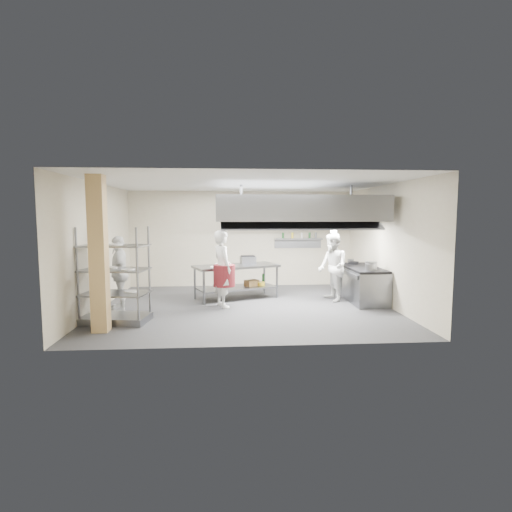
{
  "coord_description": "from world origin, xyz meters",
  "views": [
    {
      "loc": [
        -0.45,
        -9.65,
        2.24
      ],
      "look_at": [
        0.26,
        0.2,
        1.23
      ],
      "focal_mm": 28.0,
      "sensor_mm": 36.0,
      "label": 1
    }
  ],
  "objects": [
    {
      "name": "plate_stack",
      "position": [
        -2.8,
        -1.24,
        0.64
      ],
      "size": [
        0.28,
        0.28,
        0.05
      ],
      "primitive_type": "cylinder",
      "color": "white",
      "rests_on": "pass_rack"
    },
    {
      "name": "island_undershelf",
      "position": [
        -0.22,
        1.0,
        0.3
      ],
      "size": [
        2.22,
        1.53,
        0.04
      ],
      "primitive_type": "cube",
      "rotation": [
        0.0,
        0.0,
        0.37
      ],
      "color": "slate",
      "rests_on": "island"
    },
    {
      "name": "wall_back",
      "position": [
        0.0,
        3.0,
        1.5
      ],
      "size": [
        7.0,
        0.0,
        7.0
      ],
      "primitive_type": "plane",
      "rotation": [
        1.57,
        0.0,
        0.0
      ],
      "color": "#B7AC92",
      "rests_on": "ground"
    },
    {
      "name": "chef_plating",
      "position": [
        -3.0,
        -0.14,
        0.88
      ],
      "size": [
        0.69,
        1.11,
        1.77
      ],
      "primitive_type": "imported",
      "rotation": [
        0.0,
        0.0,
        -1.3
      ],
      "color": "white",
      "rests_on": "floor"
    },
    {
      "name": "chef_line",
      "position": [
        2.28,
        0.51,
        0.89
      ],
      "size": [
        0.79,
        0.95,
        1.79
      ],
      "primitive_type": "imported",
      "rotation": [
        0.0,
        0.0,
        -1.44
      ],
      "color": "silver",
      "rests_on": "floor"
    },
    {
      "name": "chef_head",
      "position": [
        -0.58,
        0.02,
        0.94
      ],
      "size": [
        0.69,
        0.81,
        1.88
      ],
      "primitive_type": "imported",
      "rotation": [
        0.0,
        0.0,
        1.98
      ],
      "color": "white",
      "rests_on": "floor"
    },
    {
      "name": "pass_rack",
      "position": [
        -2.8,
        -1.24,
        1.0
      ],
      "size": [
        1.44,
        0.97,
        2.01
      ],
      "primitive_type": null,
      "rotation": [
        0.0,
        0.0,
        -0.15
      ],
      "color": "slate",
      "rests_on": "floor"
    },
    {
      "name": "hood_strip_b",
      "position": [
        2.2,
        0.4,
        2.08
      ],
      "size": [
        1.6,
        0.12,
        0.04
      ],
      "primitive_type": "cube",
      "color": "white",
      "rests_on": "exhaust_hood"
    },
    {
      "name": "ceiling",
      "position": [
        0.0,
        0.0,
        3.0
      ],
      "size": [
        7.0,
        7.0,
        0.0
      ],
      "primitive_type": "plane",
      "rotation": [
        3.14,
        0.0,
        0.0
      ],
      "color": "silver",
      "rests_on": "wall_back"
    },
    {
      "name": "griddle",
      "position": [
        0.11,
        1.34,
        1.01
      ],
      "size": [
        0.45,
        0.38,
        0.2
      ],
      "primitive_type": "cube",
      "rotation": [
        0.0,
        0.0,
        0.18
      ],
      "color": "slate",
      "rests_on": "island_worktop"
    },
    {
      "name": "stockpot",
      "position": [
        3.11,
        -0.03,
        1.0
      ],
      "size": [
        0.29,
        0.29,
        0.2
      ],
      "primitive_type": "cylinder",
      "color": "gray",
      "rests_on": "range_top"
    },
    {
      "name": "floor",
      "position": [
        0.0,
        0.0,
        0.0
      ],
      "size": [
        7.0,
        7.0,
        0.0
      ],
      "primitive_type": "plane",
      "color": "#2F2F31",
      "rests_on": "ground"
    },
    {
      "name": "wall_right",
      "position": [
        3.5,
        0.0,
        1.5
      ],
      "size": [
        0.0,
        6.0,
        6.0
      ],
      "primitive_type": "plane",
      "rotation": [
        1.57,
        0.0,
        -1.57
      ],
      "color": "#B7AC92",
      "rests_on": "ground"
    },
    {
      "name": "wall_left",
      "position": [
        -3.5,
        0.0,
        1.5
      ],
      "size": [
        0.0,
        6.0,
        6.0
      ],
      "primitive_type": "plane",
      "rotation": [
        1.57,
        0.0,
        1.57
      ],
      "color": "#B7AC92",
      "rests_on": "ground"
    },
    {
      "name": "hood_strip_a",
      "position": [
        0.4,
        0.4,
        2.08
      ],
      "size": [
        1.6,
        0.12,
        0.04
      ],
      "primitive_type": "cube",
      "color": "white",
      "rests_on": "exhaust_hood"
    },
    {
      "name": "range_top",
      "position": [
        3.08,
        0.5,
        0.87
      ],
      "size": [
        0.78,
        1.96,
        0.06
      ],
      "primitive_type": "cube",
      "color": "black",
      "rests_on": "cooking_range"
    },
    {
      "name": "wicker_basket",
      "position": [
        0.2,
        1.14,
        0.4
      ],
      "size": [
        0.43,
        0.4,
        0.16
      ],
      "primitive_type": "cube",
      "rotation": [
        0.0,
        0.0,
        0.6
      ],
      "color": "brown",
      "rests_on": "island_undershelf"
    },
    {
      "name": "column",
      "position": [
        -2.9,
        -1.9,
        1.5
      ],
      "size": [
        0.3,
        0.3,
        3.0
      ],
      "primitive_type": "cube",
      "color": "tan",
      "rests_on": "floor"
    },
    {
      "name": "cooking_range",
      "position": [
        3.08,
        0.5,
        0.42
      ],
      "size": [
        0.8,
        2.0,
        0.84
      ],
      "primitive_type": "cube",
      "color": "gray",
      "rests_on": "floor"
    },
    {
      "name": "wall_shelf",
      "position": [
        1.8,
        2.84,
        1.5
      ],
      "size": [
        1.5,
        0.28,
        0.04
      ],
      "primitive_type": "cube",
      "color": "gray",
      "rests_on": "wall_back"
    },
    {
      "name": "island",
      "position": [
        -0.22,
        1.0,
        0.46
      ],
      "size": [
        2.42,
        1.68,
        0.91
      ],
      "primitive_type": null,
      "rotation": [
        0.0,
        0.0,
        0.37
      ],
      "color": "gray",
      "rests_on": "floor"
    },
    {
      "name": "exhaust_hood",
      "position": [
        1.3,
        0.4,
        2.4
      ],
      "size": [
        4.0,
        2.5,
        0.6
      ],
      "primitive_type": "cube",
      "color": "gray",
      "rests_on": "ceiling"
    },
    {
      "name": "island_worktop",
      "position": [
        -0.22,
        1.0,
        0.88
      ],
      "size": [
        2.42,
        1.68,
        0.06
      ],
      "primitive_type": "cube",
      "rotation": [
        0.0,
        0.0,
        0.37
      ],
      "color": "gray",
      "rests_on": "island"
    }
  ]
}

